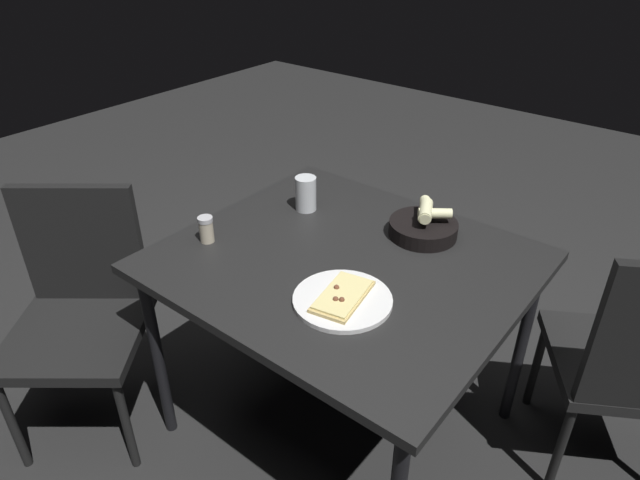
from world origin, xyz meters
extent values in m
plane|color=black|center=(0.00, 0.00, 0.00)|extent=(8.00, 8.00, 0.00)
cube|color=black|center=(0.00, 0.00, 0.72)|extent=(0.96, 1.07, 0.03)
cylinder|color=black|center=(0.42, -0.48, 0.35)|extent=(0.04, 0.04, 0.71)
cylinder|color=black|center=(-0.42, 0.48, 0.35)|extent=(0.04, 0.04, 0.71)
cylinder|color=black|center=(0.42, 0.48, 0.35)|extent=(0.04, 0.04, 0.71)
cylinder|color=white|center=(-0.18, -0.13, 0.75)|extent=(0.28, 0.28, 0.01)
cube|color=tan|center=(-0.18, -0.13, 0.76)|extent=(0.22, 0.15, 0.01)
cube|color=#EAD98C|center=(-0.18, -0.13, 0.77)|extent=(0.20, 0.14, 0.01)
sphere|color=brown|center=(-0.17, -0.10, 0.77)|extent=(0.02, 0.02, 0.02)
sphere|color=brown|center=(-0.21, -0.15, 0.77)|extent=(0.02, 0.02, 0.02)
sphere|color=brown|center=(-0.22, -0.13, 0.77)|extent=(0.02, 0.02, 0.02)
cylinder|color=black|center=(0.27, -0.12, 0.76)|extent=(0.23, 0.23, 0.05)
cylinder|color=beige|center=(0.28, -0.12, 0.83)|extent=(0.14, 0.10, 0.04)
cylinder|color=beige|center=(0.29, -0.15, 0.83)|extent=(0.09, 0.11, 0.03)
cylinder|color=beige|center=(0.27, -0.12, 0.83)|extent=(0.12, 0.09, 0.04)
cylinder|color=#B02114|center=(0.32, -0.14, 0.76)|extent=(0.06, 0.06, 0.03)
cylinder|color=silver|center=(0.17, 0.30, 0.80)|extent=(0.08, 0.08, 0.12)
cylinder|color=#C37E23|center=(0.17, 0.30, 0.77)|extent=(0.07, 0.07, 0.05)
cylinder|color=#BFB299|center=(-0.20, 0.41, 0.78)|extent=(0.05, 0.05, 0.07)
cylinder|color=maroon|center=(-0.20, 0.41, 0.76)|extent=(0.04, 0.04, 0.04)
cylinder|color=#B7B7BC|center=(-0.20, 0.41, 0.82)|extent=(0.05, 0.05, 0.01)
cube|color=black|center=(0.47, -0.78, 0.41)|extent=(0.60, 0.60, 0.04)
cylinder|color=black|center=(0.53, -0.52, 0.20)|extent=(0.03, 0.03, 0.39)
cylinder|color=black|center=(0.21, -0.71, 0.20)|extent=(0.03, 0.03, 0.39)
cube|color=black|center=(-0.57, 0.71, 0.42)|extent=(0.62, 0.62, 0.04)
cube|color=black|center=(-0.41, 0.84, 0.67)|extent=(0.29, 0.35, 0.45)
cylinder|color=black|center=(-0.83, 0.74, 0.20)|extent=(0.03, 0.03, 0.40)
cylinder|color=black|center=(-0.60, 0.45, 0.20)|extent=(0.03, 0.03, 0.40)
cylinder|color=black|center=(-0.54, 0.98, 0.20)|extent=(0.03, 0.03, 0.40)
cylinder|color=black|center=(-0.30, 0.68, 0.20)|extent=(0.03, 0.03, 0.40)
camera|label=1|loc=(-1.19, -0.85, 1.69)|focal=31.38mm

